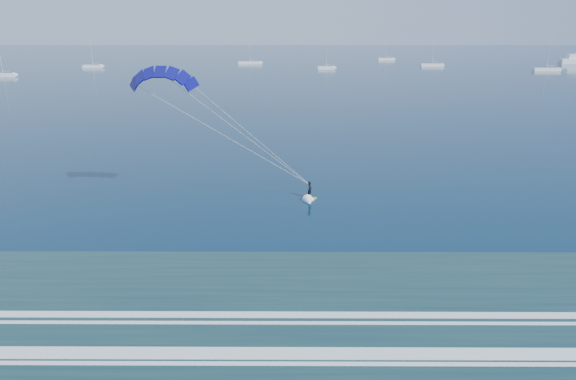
# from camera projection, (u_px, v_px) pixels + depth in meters

# --- Properties ---
(kitesurfer_rig) EXTENTS (18.69, 6.63, 15.02)m
(kitesurfer_rig) POSITION_uv_depth(u_px,v_px,m) (239.00, 131.00, 49.68)
(kitesurfer_rig) COLOR #7ECC18
(kitesurfer_rig) RESTS_ON ground
(sailboat_0) EXTENTS (9.10, 2.40, 12.33)m
(sailboat_0) POSITION_uv_depth(u_px,v_px,m) (3.00, 75.00, 179.62)
(sailboat_0) COLOR white
(sailboat_0) RESTS_ON ground
(sailboat_1) EXTENTS (8.32, 2.40, 11.48)m
(sailboat_1) POSITION_uv_depth(u_px,v_px,m) (93.00, 66.00, 216.73)
(sailboat_1) COLOR white
(sailboat_1) RESTS_ON ground
(sailboat_2) EXTENTS (10.74, 2.40, 14.20)m
(sailboat_2) POSITION_uv_depth(u_px,v_px,m) (250.00, 63.00, 237.04)
(sailboat_2) COLOR white
(sailboat_2) RESTS_ON ground
(sailboat_3) EXTENTS (7.04, 2.40, 10.00)m
(sailboat_3) POSITION_uv_depth(u_px,v_px,m) (326.00, 68.00, 209.57)
(sailboat_3) COLOR white
(sailboat_3) RESTS_ON ground
(sailboat_4) EXTENTS (8.31, 2.40, 11.35)m
(sailboat_4) POSITION_uv_depth(u_px,v_px,m) (386.00, 59.00, 261.51)
(sailboat_4) COLOR white
(sailboat_4) RESTS_ON ground
(sailboat_5) EXTENTS (9.68, 2.40, 13.08)m
(sailboat_5) POSITION_uv_depth(u_px,v_px,m) (432.00, 65.00, 223.45)
(sailboat_5) COLOR white
(sailboat_5) RESTS_ON ground
(sailboat_6) EXTENTS (10.39, 2.40, 13.85)m
(sailboat_6) POSITION_uv_depth(u_px,v_px,m) (547.00, 69.00, 202.14)
(sailboat_6) COLOR white
(sailboat_6) RESTS_ON ground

